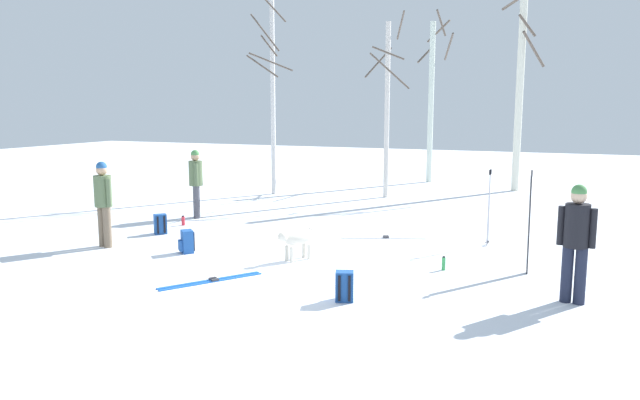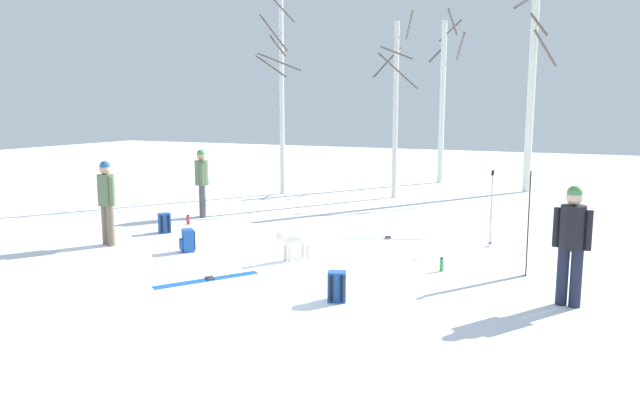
# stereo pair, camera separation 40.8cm
# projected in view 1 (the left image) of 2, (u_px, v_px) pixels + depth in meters

# --- Properties ---
(ground_plane) EXTENTS (60.00, 60.00, 0.00)m
(ground_plane) POSITION_uv_depth(u_px,v_px,m) (272.00, 275.00, 10.04)
(ground_plane) COLOR white
(person_0) EXTENTS (0.35, 0.43, 1.72)m
(person_0) POSITION_uv_depth(u_px,v_px,m) (196.00, 179.00, 15.08)
(person_0) COLOR #4C4C56
(person_0) RESTS_ON ground_plane
(person_1) EXTENTS (0.51, 0.34, 1.72)m
(person_1) POSITION_uv_depth(u_px,v_px,m) (576.00, 236.00, 8.49)
(person_1) COLOR #1E2338
(person_1) RESTS_ON ground_plane
(person_2) EXTENTS (0.50, 0.34, 1.72)m
(person_2) POSITION_uv_depth(u_px,v_px,m) (103.00, 198.00, 11.92)
(person_2) COLOR #72604C
(person_2) RESTS_ON ground_plane
(dog) EXTENTS (0.50, 0.80, 0.57)m
(dog) POSITION_uv_depth(u_px,v_px,m) (296.00, 240.00, 10.96)
(dog) COLOR beige
(dog) RESTS_ON ground_plane
(ski_pair_planted_0) EXTENTS (0.05, 0.23, 1.75)m
(ski_pair_planted_0) POSITION_uv_depth(u_px,v_px,m) (529.00, 222.00, 10.07)
(ski_pair_planted_0) COLOR black
(ski_pair_planted_0) RESTS_ON ground_plane
(ski_pair_lying_0) EXTENTS (1.12, 1.54, 0.05)m
(ski_pair_lying_0) POSITION_uv_depth(u_px,v_px,m) (211.00, 281.00, 9.69)
(ski_pair_lying_0) COLOR blue
(ski_pair_lying_0) RESTS_ON ground_plane
(ski_pair_lying_1) EXTENTS (1.75, 0.78, 0.05)m
(ski_pair_lying_1) POSITION_uv_depth(u_px,v_px,m) (384.00, 238.00, 12.87)
(ski_pair_lying_1) COLOR white
(ski_pair_lying_1) RESTS_ON ground_plane
(ski_poles_0) EXTENTS (0.07, 0.23, 1.54)m
(ski_poles_0) POSITION_uv_depth(u_px,v_px,m) (489.00, 205.00, 12.08)
(ski_poles_0) COLOR #B2B2BC
(ski_poles_0) RESTS_ON ground_plane
(backpack_0) EXTENTS (0.31, 0.33, 0.44)m
(backpack_0) POSITION_uv_depth(u_px,v_px,m) (344.00, 286.00, 8.70)
(backpack_0) COLOR #1E4C99
(backpack_0) RESTS_ON ground_plane
(backpack_1) EXTENTS (0.35, 0.34, 0.44)m
(backpack_1) POSITION_uv_depth(u_px,v_px,m) (160.00, 224.00, 13.27)
(backpack_1) COLOR #1E4C99
(backpack_1) RESTS_ON ground_plane
(backpack_2) EXTENTS (0.34, 0.35, 0.44)m
(backpack_2) POSITION_uv_depth(u_px,v_px,m) (187.00, 242.00, 11.55)
(backpack_2) COLOR #1E4C99
(backpack_2) RESTS_ON ground_plane
(water_bottle_0) EXTENTS (0.06, 0.06, 0.25)m
(water_bottle_0) POSITION_uv_depth(u_px,v_px,m) (444.00, 264.00, 10.34)
(water_bottle_0) COLOR green
(water_bottle_0) RESTS_ON ground_plane
(water_bottle_1) EXTENTS (0.08, 0.08, 0.23)m
(water_bottle_1) POSITION_uv_depth(u_px,v_px,m) (183.00, 221.00, 14.23)
(water_bottle_1) COLOR red
(water_bottle_1) RESTS_ON ground_plane
(birch_tree_0) EXTENTS (1.52, 0.96, 6.51)m
(birch_tree_0) POSITION_uv_depth(u_px,v_px,m) (272.00, 86.00, 18.77)
(birch_tree_0) COLOR silver
(birch_tree_0) RESTS_ON ground_plane
(birch_tree_1) EXTENTS (1.49, 1.49, 5.55)m
(birch_tree_1) POSITION_uv_depth(u_px,v_px,m) (387.00, 106.00, 18.20)
(birch_tree_1) COLOR silver
(birch_tree_1) RESTS_ON ground_plane
(birch_tree_2) EXTENTS (1.36, 1.25, 6.14)m
(birch_tree_2) POSITION_uv_depth(u_px,v_px,m) (432.00, 98.00, 21.94)
(birch_tree_2) COLOR silver
(birch_tree_2) RESTS_ON ground_plane
(birch_tree_3) EXTENTS (1.41, 1.39, 7.20)m
(birch_tree_3) POSITION_uv_depth(u_px,v_px,m) (520.00, 78.00, 19.50)
(birch_tree_3) COLOR silver
(birch_tree_3) RESTS_ON ground_plane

